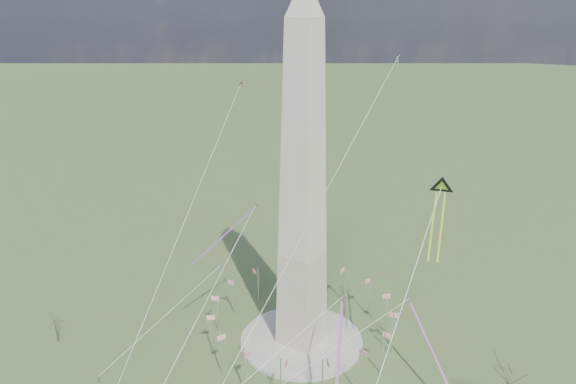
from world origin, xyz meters
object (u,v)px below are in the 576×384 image
Objects in this scene: washington_monument at (303,188)px; person_west at (99,379)px; tree_near at (508,378)px; kite_delta_black at (441,191)px.

washington_monument is 66.75× the size of person_west.
tree_near is 11.56× the size of person_west.
tree_near is 0.94× the size of kite_delta_black.
kite_delta_black is (34.43, 7.30, 3.81)m from washington_monument.
washington_monument is at bearing -126.61° from person_west.
washington_monument is at bearing -4.79° from kite_delta_black.
person_west is 100.23m from kite_delta_black.
washington_monument is 5.41× the size of kite_delta_black.
person_west is (-90.18, -46.86, -11.60)m from tree_near.
washington_monument reaches higher than kite_delta_black.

